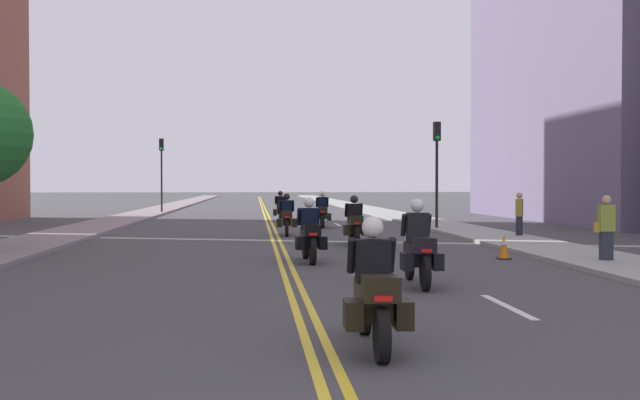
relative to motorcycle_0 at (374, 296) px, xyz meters
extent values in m
plane|color=#414243|center=(-0.64, 42.84, -0.64)|extent=(264.00, 264.00, 0.00)
cube|color=gray|center=(-8.49, 42.84, -0.58)|extent=(2.65, 144.00, 0.12)
cube|color=#969B94|center=(7.20, 42.84, -0.58)|extent=(2.65, 144.00, 0.12)
cube|color=yellow|center=(-0.76, 42.84, -0.63)|extent=(0.12, 132.00, 0.01)
cube|color=yellow|center=(-0.52, 42.84, -0.63)|extent=(0.12, 132.00, 0.01)
cube|color=silver|center=(2.62, 2.84, -0.63)|extent=(0.14, 2.40, 0.01)
cube|color=silver|center=(2.62, 8.84, -0.63)|extent=(0.14, 2.40, 0.01)
cube|color=silver|center=(2.62, 14.84, -0.63)|extent=(0.14, 2.40, 0.01)
cube|color=silver|center=(2.62, 20.84, -0.63)|extent=(0.14, 2.40, 0.01)
cube|color=silver|center=(2.62, 26.84, -0.63)|extent=(0.14, 2.40, 0.01)
cube|color=silver|center=(2.62, 32.84, -0.63)|extent=(0.14, 2.40, 0.01)
cube|color=silver|center=(2.62, 38.84, -0.63)|extent=(0.14, 2.40, 0.01)
cube|color=silver|center=(2.62, 44.84, -0.63)|extent=(0.14, 2.40, 0.01)
cube|color=silver|center=(2.62, 50.84, -0.63)|extent=(0.14, 2.40, 0.01)
cube|color=slate|center=(17.75, 30.25, 9.49)|extent=(8.95, 20.74, 20.25)
cylinder|color=black|center=(0.03, 0.92, -0.33)|extent=(0.14, 0.61, 0.61)
cylinder|color=black|center=(-0.02, -0.66, -0.33)|extent=(0.14, 0.61, 0.61)
cube|color=silver|center=(0.03, 0.92, -0.01)|extent=(0.15, 0.32, 0.04)
cube|color=black|center=(0.00, 0.13, -0.05)|extent=(0.35, 1.21, 0.40)
cube|color=black|center=(-0.02, -0.58, 0.17)|extent=(0.41, 0.37, 0.28)
cube|color=red|center=(-0.02, -0.77, 0.09)|extent=(0.20, 0.04, 0.06)
cube|color=black|center=(-0.29, -0.34, -0.15)|extent=(0.21, 0.45, 0.32)
cube|color=black|center=(0.27, -0.36, -0.15)|extent=(0.21, 0.45, 0.32)
cube|color=#B2C1CC|center=(0.02, 0.63, 0.33)|extent=(0.36, 0.13, 0.36)
cube|color=black|center=(0.00, 0.08, 0.40)|extent=(0.41, 0.27, 0.51)
cylinder|color=black|center=(-0.23, 0.23, 0.45)|extent=(0.11, 0.28, 0.45)
cylinder|color=black|center=(0.25, 0.22, 0.45)|extent=(0.11, 0.28, 0.45)
sphere|color=white|center=(0.00, 0.11, 0.80)|extent=(0.26, 0.26, 0.26)
cylinder|color=black|center=(1.75, 6.24, -0.30)|extent=(0.12, 0.67, 0.66)
cylinder|color=black|center=(1.70, 4.60, -0.30)|extent=(0.12, 0.67, 0.66)
cube|color=silver|center=(1.75, 6.24, 0.05)|extent=(0.15, 0.32, 0.04)
cube|color=black|center=(1.73, 5.42, -0.02)|extent=(0.36, 1.26, 0.40)
cube|color=black|center=(1.70, 4.68, 0.20)|extent=(0.41, 0.37, 0.28)
cube|color=red|center=(1.69, 4.49, 0.12)|extent=(0.20, 0.04, 0.06)
cube|color=black|center=(1.43, 4.94, -0.12)|extent=(0.21, 0.45, 0.32)
cube|color=black|center=(1.99, 4.92, -0.12)|extent=(0.21, 0.45, 0.32)
cube|color=#B2C1CC|center=(1.74, 5.94, 0.36)|extent=(0.36, 0.13, 0.36)
cube|color=black|center=(1.72, 5.37, 0.47)|extent=(0.41, 0.27, 0.59)
cylinder|color=black|center=(1.49, 5.53, 0.52)|extent=(0.11, 0.28, 0.45)
cylinder|color=black|center=(1.97, 5.51, 0.52)|extent=(0.11, 0.28, 0.45)
sphere|color=white|center=(1.72, 5.40, 0.91)|extent=(0.26, 0.26, 0.26)
cylinder|color=black|center=(-0.07, 10.69, -0.30)|extent=(0.15, 0.67, 0.66)
cylinder|color=black|center=(0.01, 9.19, -0.30)|extent=(0.15, 0.67, 0.66)
cube|color=silver|center=(-0.07, 10.69, 0.05)|extent=(0.16, 0.33, 0.04)
cube|color=black|center=(-0.03, 9.94, -0.02)|extent=(0.38, 1.15, 0.40)
cube|color=black|center=(0.00, 9.27, 0.20)|extent=(0.42, 0.38, 0.28)
cube|color=red|center=(0.01, 9.08, 0.12)|extent=(0.20, 0.04, 0.06)
cube|color=black|center=(-0.29, 9.48, -0.12)|extent=(0.22, 0.45, 0.32)
cube|color=black|center=(0.27, 9.51, -0.12)|extent=(0.22, 0.45, 0.32)
cube|color=#B2C1CC|center=(-0.05, 10.42, 0.36)|extent=(0.37, 0.14, 0.36)
cube|color=black|center=(-0.03, 9.89, 0.45)|extent=(0.41, 0.28, 0.54)
cylinder|color=black|center=(-0.27, 10.03, 0.50)|extent=(0.11, 0.29, 0.45)
cylinder|color=black|center=(0.20, 10.05, 0.50)|extent=(0.11, 0.29, 0.45)
sphere|color=white|center=(-0.03, 9.92, 0.86)|extent=(0.26, 0.26, 0.26)
cylinder|color=black|center=(1.82, 15.73, -0.31)|extent=(0.14, 0.66, 0.65)
cylinder|color=black|center=(1.78, 14.18, -0.31)|extent=(0.14, 0.66, 0.65)
cube|color=silver|center=(1.82, 15.73, 0.04)|extent=(0.15, 0.32, 0.04)
cube|color=black|center=(1.80, 14.95, -0.03)|extent=(0.35, 1.18, 0.40)
cube|color=black|center=(1.78, 14.26, 0.19)|extent=(0.41, 0.37, 0.28)
cube|color=red|center=(1.78, 14.07, 0.11)|extent=(0.20, 0.03, 0.06)
cube|color=black|center=(1.51, 14.50, -0.13)|extent=(0.21, 0.44, 0.32)
cube|color=black|center=(2.07, 14.48, -0.13)|extent=(0.21, 0.44, 0.32)
cube|color=#B2C1CC|center=(1.81, 15.45, 0.35)|extent=(0.36, 0.13, 0.36)
cube|color=black|center=(1.80, 14.90, 0.43)|extent=(0.41, 0.27, 0.52)
cylinder|color=black|center=(1.56, 15.06, 0.48)|extent=(0.11, 0.28, 0.45)
cylinder|color=black|center=(2.04, 15.05, 0.48)|extent=(0.11, 0.28, 0.45)
sphere|color=black|center=(1.80, 14.93, 0.84)|extent=(0.26, 0.26, 0.26)
cylinder|color=black|center=(-0.13, 20.49, -0.32)|extent=(0.14, 0.64, 0.64)
cylinder|color=black|center=(-0.19, 18.85, -0.32)|extent=(0.14, 0.64, 0.64)
cube|color=silver|center=(-0.13, 20.49, 0.02)|extent=(0.15, 0.32, 0.04)
cube|color=black|center=(-0.16, 19.67, -0.04)|extent=(0.36, 1.26, 0.40)
cube|color=black|center=(-0.19, 18.93, 0.18)|extent=(0.41, 0.37, 0.28)
cube|color=red|center=(-0.19, 18.74, 0.10)|extent=(0.20, 0.04, 0.06)
cube|color=black|center=(-0.46, 19.18, -0.14)|extent=(0.22, 0.45, 0.32)
cube|color=black|center=(0.10, 19.16, -0.14)|extent=(0.22, 0.45, 0.32)
cube|color=#B2C1CC|center=(-0.14, 20.19, 0.34)|extent=(0.36, 0.13, 0.36)
cube|color=black|center=(-0.16, 19.62, 0.43)|extent=(0.41, 0.27, 0.54)
cylinder|color=black|center=(-0.40, 19.77, 0.48)|extent=(0.11, 0.28, 0.45)
cylinder|color=black|center=(0.08, 19.76, 0.48)|extent=(0.11, 0.28, 0.45)
sphere|color=black|center=(-0.16, 19.65, 0.85)|extent=(0.26, 0.26, 0.26)
cylinder|color=black|center=(1.70, 25.30, -0.32)|extent=(0.16, 0.64, 0.64)
cylinder|color=black|center=(1.62, 23.81, -0.32)|extent=(0.16, 0.64, 0.64)
cube|color=silver|center=(1.70, 25.30, 0.02)|extent=(0.16, 0.33, 0.04)
cube|color=black|center=(1.66, 24.56, -0.04)|extent=(0.38, 1.15, 0.40)
cube|color=black|center=(1.62, 23.89, 0.18)|extent=(0.42, 0.38, 0.28)
cube|color=red|center=(1.61, 23.70, 0.10)|extent=(0.20, 0.04, 0.06)
cube|color=black|center=(1.35, 24.12, -0.14)|extent=(0.22, 0.45, 0.32)
cube|color=black|center=(1.91, 24.10, -0.14)|extent=(0.22, 0.45, 0.32)
cube|color=#B2C1CC|center=(1.68, 25.03, 0.34)|extent=(0.37, 0.14, 0.36)
cube|color=black|center=(1.65, 24.51, 0.46)|extent=(0.41, 0.28, 0.59)
cylinder|color=black|center=(1.42, 24.67, 0.51)|extent=(0.11, 0.29, 0.45)
cylinder|color=black|center=(1.90, 24.64, 0.51)|extent=(0.11, 0.29, 0.45)
sphere|color=white|center=(1.66, 24.54, 0.89)|extent=(0.26, 0.26, 0.26)
cylinder|color=black|center=(-0.02, 30.76, -0.31)|extent=(0.15, 0.64, 0.64)
cylinder|color=black|center=(-0.06, 29.28, -0.31)|extent=(0.15, 0.64, 0.64)
cube|color=silver|center=(-0.02, 30.76, 0.03)|extent=(0.15, 0.32, 0.04)
cube|color=black|center=(-0.04, 30.02, -0.03)|extent=(0.34, 1.13, 0.40)
cube|color=black|center=(-0.05, 29.36, 0.19)|extent=(0.41, 0.37, 0.28)
cube|color=red|center=(-0.06, 29.17, 0.11)|extent=(0.20, 0.03, 0.06)
cube|color=black|center=(-0.33, 29.59, -0.13)|extent=(0.21, 0.44, 0.32)
cube|color=black|center=(0.23, 29.57, -0.13)|extent=(0.21, 0.44, 0.32)
cube|color=#B2C1CC|center=(-0.03, 30.50, 0.35)|extent=(0.36, 0.13, 0.36)
cube|color=black|center=(-0.04, 29.97, 0.43)|extent=(0.41, 0.27, 0.53)
cylinder|color=black|center=(-0.28, 30.13, 0.48)|extent=(0.11, 0.28, 0.45)
cylinder|color=black|center=(0.20, 30.12, 0.48)|extent=(0.11, 0.28, 0.45)
sphere|color=black|center=(-0.04, 30.00, 0.84)|extent=(0.26, 0.26, 0.26)
cube|color=black|center=(5.07, 10.10, -0.62)|extent=(0.33, 0.33, 0.03)
cone|color=orange|center=(5.07, 10.10, -0.29)|extent=(0.26, 0.26, 0.63)
cylinder|color=white|center=(5.07, 10.10, -0.22)|extent=(0.18, 0.18, 0.08)
cylinder|color=black|center=(6.28, 22.01, 1.28)|extent=(0.12, 0.12, 3.83)
cube|color=black|center=(6.28, 22.01, 3.55)|extent=(0.28, 0.28, 0.80)
sphere|color=green|center=(6.28, 21.86, 3.27)|extent=(0.18, 0.18, 0.18)
cylinder|color=black|center=(-7.56, 41.45, 1.49)|extent=(0.12, 0.12, 4.25)
cube|color=black|center=(-7.56, 41.45, 3.97)|extent=(0.28, 0.28, 0.80)
sphere|color=green|center=(-7.56, 41.30, 3.69)|extent=(0.18, 0.18, 0.18)
cube|color=#24242C|center=(8.10, 17.19, -0.24)|extent=(0.31, 0.34, 0.80)
cube|color=olive|center=(8.10, 17.19, 0.48)|extent=(0.37, 0.42, 0.63)
sphere|color=tan|center=(8.10, 17.19, 0.91)|extent=(0.22, 0.22, 0.22)
cube|color=#292D3A|center=(7.08, 8.55, -0.23)|extent=(0.29, 0.22, 0.81)
cube|color=olive|center=(7.08, 8.55, 0.50)|extent=(0.37, 0.24, 0.64)
sphere|color=tan|center=(7.08, 8.55, 0.94)|extent=(0.22, 0.22, 0.22)
cube|color=#B4932E|center=(6.86, 8.57, 0.28)|extent=(0.17, 0.11, 0.24)
camera|label=1|loc=(-1.40, -8.56, 1.31)|focal=41.46mm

